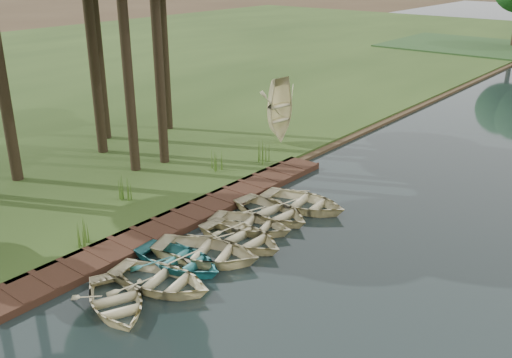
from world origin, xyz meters
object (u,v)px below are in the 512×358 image
Objects in this scene: rowboat_0 at (115,299)px; rowboat_1 at (160,277)px; boardwalk at (186,218)px; rowboat_2 at (179,258)px; stored_rowboat at (280,136)px.

rowboat_0 is 1.57m from rowboat_1.
boardwalk is 3.50m from rowboat_2.
rowboat_0 is at bearing 160.12° from rowboat_1.
rowboat_1 is 1.29m from rowboat_2.
rowboat_1 reaches higher than rowboat_2.
boardwalk is 4.73m from rowboat_1.
rowboat_2 reaches higher than rowboat_0.
boardwalk is at bearing 23.27° from rowboat_1.
boardwalk is 5.96m from rowboat_0.
boardwalk is 4.62× the size of stored_rowboat.
rowboat_1 reaches higher than rowboat_0.
rowboat_2 reaches higher than boardwalk.
boardwalk is 5.20× the size of rowboat_0.
stored_rowboat reaches higher than rowboat_1.
rowboat_2 is at bearing 30.00° from rowboat_0.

